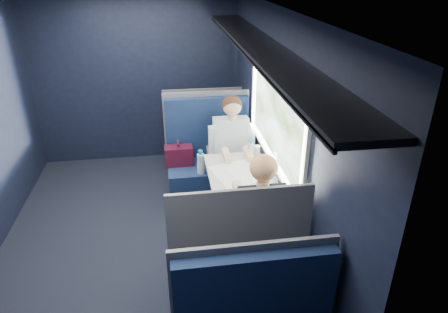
{
  "coord_description": "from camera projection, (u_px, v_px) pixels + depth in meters",
  "views": [
    {
      "loc": [
        0.4,
        -3.41,
        2.65
      ],
      "look_at": [
        0.9,
        0.0,
        0.95
      ],
      "focal_mm": 32.0,
      "sensor_mm": 36.0,
      "label": 1
    }
  ],
  "objects": [
    {
      "name": "seat_row_front",
      "position": [
        202.0,
        136.0,
        5.67
      ],
      "size": [
        1.04,
        0.51,
        1.16
      ],
      "color": "#0C1837",
      "rests_on": "ground"
    },
    {
      "name": "cup",
      "position": [
        257.0,
        150.0,
        4.37
      ],
      "size": [
        0.07,
        0.07,
        0.09
      ],
      "primitive_type": "cylinder",
      "color": "white",
      "rests_on": "table"
    },
    {
      "name": "bottle_small",
      "position": [
        251.0,
        150.0,
        4.27
      ],
      "size": [
        0.06,
        0.06,
        0.2
      ],
      "color": "silver",
      "rests_on": "table"
    },
    {
      "name": "laptop",
      "position": [
        270.0,
        169.0,
        3.91
      ],
      "size": [
        0.32,
        0.38,
        0.25
      ],
      "color": "silver",
      "rests_on": "table"
    },
    {
      "name": "table",
      "position": [
        237.0,
        181.0,
        3.99
      ],
      "size": [
        0.62,
        1.0,
        0.74
      ],
      "color": "#54565E",
      "rests_on": "ground"
    },
    {
      "name": "ground",
      "position": [
        139.0,
        244.0,
        4.15
      ],
      "size": [
        2.8,
        4.2,
        0.01
      ],
      "primitive_type": "cube",
      "color": "black"
    },
    {
      "name": "woman",
      "position": [
        260.0,
        216.0,
        3.34
      ],
      "size": [
        0.53,
        0.56,
        1.32
      ],
      "color": "black",
      "rests_on": "ground"
    },
    {
      "name": "man",
      "position": [
        232.0,
        147.0,
        4.59
      ],
      "size": [
        0.53,
        0.56,
        1.32
      ],
      "color": "black",
      "rests_on": "ground"
    },
    {
      "name": "seat_bay_far",
      "position": [
        233.0,
        261.0,
        3.3
      ],
      "size": [
        1.04,
        0.62,
        1.26
      ],
      "color": "#0C1837",
      "rests_on": "ground"
    },
    {
      "name": "papers",
      "position": [
        244.0,
        178.0,
        3.89
      ],
      "size": [
        0.67,
        0.82,
        0.01
      ],
      "primitive_type": "cube",
      "rotation": [
        0.0,
        0.0,
        0.27
      ],
      "color": "white",
      "rests_on": "table"
    },
    {
      "name": "seat_bay_near",
      "position": [
        208.0,
        164.0,
        4.85
      ],
      "size": [
        1.05,
        0.62,
        1.26
      ],
      "color": "#0C1837",
      "rests_on": "ground"
    },
    {
      "name": "room_shell",
      "position": [
        125.0,
        109.0,
        3.5
      ],
      "size": [
        3.0,
        4.4,
        2.4
      ],
      "color": "black",
      "rests_on": "ground"
    }
  ]
}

